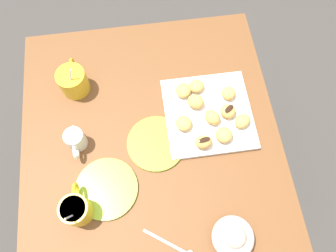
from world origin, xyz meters
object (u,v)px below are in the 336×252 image
object	(u,v)px
dining_table	(153,150)
cream_pitcher_white	(75,140)
beignet_4	(243,121)
beignet_8	(183,90)
beignet_7	(224,135)
coffee_mug_mustard_left	(76,209)
ice_cream_bowl	(233,237)
beignet_5	(228,111)
saucer_lime_right	(107,189)
beignet_3	(184,123)
pastry_plate_square	(208,114)
beignet_9	(212,117)
beignet_2	(196,102)
beignet_0	(203,142)
saucer_lime_left	(156,143)
beignet_1	(229,93)
beignet_6	(196,86)
coffee_mug_mustard_right	(73,81)

from	to	relation	value
dining_table	cream_pitcher_white	size ratio (longest dim) A/B	8.64
beignet_4	beignet_8	size ratio (longest dim) A/B	1.01
beignet_7	dining_table	bearing A→B (deg)	80.26
coffee_mug_mustard_left	ice_cream_bowl	size ratio (longest dim) A/B	1.16
coffee_mug_mustard_left	beignet_5	world-z (taller)	coffee_mug_mustard_left
saucer_lime_right	beignet_3	size ratio (longest dim) A/B	3.49
beignet_4	beignet_7	bearing A→B (deg)	119.24
pastry_plate_square	ice_cream_bowl	world-z (taller)	ice_cream_bowl
dining_table	cream_pitcher_white	world-z (taller)	cream_pitcher_white
saucer_lime_right	beignet_7	size ratio (longest dim) A/B	3.48
beignet_3	beignet_9	bearing A→B (deg)	-85.31
cream_pitcher_white	beignet_5	bearing A→B (deg)	-86.05
beignet_2	beignet_7	xyz separation A→B (m)	(-0.13, -0.07, -0.00)
pastry_plate_square	beignet_0	xyz separation A→B (m)	(-0.10, 0.04, 0.03)
saucer_lime_left	beignet_1	size ratio (longest dim) A/B	3.83
saucer_lime_left	beignet_3	size ratio (longest dim) A/B	3.42
ice_cream_bowl	beignet_0	bearing A→B (deg)	6.46
beignet_0	beignet_6	bearing A→B (deg)	-3.53
coffee_mug_mustard_right	cream_pitcher_white	xyz separation A→B (m)	(-0.21, -0.00, -0.01)
coffee_mug_mustard_right	beignet_5	bearing A→B (deg)	-109.48
pastry_plate_square	beignet_8	xyz separation A→B (m)	(0.09, 0.07, 0.02)
saucer_lime_left	beignet_6	world-z (taller)	beignet_6
coffee_mug_mustard_left	cream_pitcher_white	size ratio (longest dim) A/B	1.32
beignet_1	beignet_3	distance (m)	0.19
beignet_1	beignet_9	bearing A→B (deg)	138.33
ice_cream_bowl	beignet_0	size ratio (longest dim) A/B	2.23
beignet_2	saucer_lime_right	bearing A→B (deg)	127.44
ice_cream_bowl	beignet_1	xyz separation A→B (m)	(0.44, -0.08, -0.01)
dining_table	beignet_0	size ratio (longest dim) A/B	16.99
saucer_lime_left	beignet_1	world-z (taller)	beignet_1
pastry_plate_square	beignet_1	size ratio (longest dim) A/B	5.83
beignet_8	beignet_3	bearing A→B (deg)	172.05
ice_cream_bowl	beignet_8	size ratio (longest dim) A/B	2.15
coffee_mug_mustard_left	beignet_8	bearing A→B (deg)	-46.25
pastry_plate_square	saucer_lime_right	world-z (taller)	pastry_plate_square
ice_cream_bowl	beignet_5	size ratio (longest dim) A/B	2.38
beignet_1	beignet_5	world-z (taller)	beignet_5
ice_cream_bowl	beignet_9	xyz separation A→B (m)	(0.37, -0.01, -0.00)
pastry_plate_square	beignet_2	world-z (taller)	beignet_2
saucer_lime_left	saucer_lime_right	bearing A→B (deg)	126.56
ice_cream_bowl	saucer_lime_left	distance (m)	0.36
saucer_lime_right	beignet_4	xyz separation A→B (m)	(0.15, -0.45, 0.03)
beignet_7	beignet_8	world-z (taller)	beignet_7
coffee_mug_mustard_right	beignet_7	distance (m)	0.53
cream_pitcher_white	beignet_4	distance (m)	0.53
dining_table	coffee_mug_mustard_left	size ratio (longest dim) A/B	6.56
ice_cream_bowl	beignet_4	world-z (taller)	ice_cream_bowl
saucer_lime_right	ice_cream_bowl	bearing A→B (deg)	-118.73
saucer_lime_right	beignet_9	size ratio (longest dim) A/B	3.42
beignet_1	beignet_8	distance (m)	0.15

